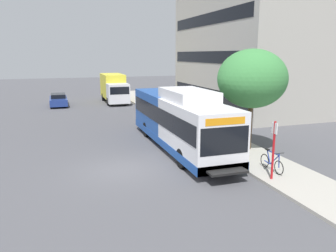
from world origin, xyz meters
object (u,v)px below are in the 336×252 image
at_px(box_truck_background, 114,88).
at_px(bicycle_parked, 272,162).
at_px(bus_stop_sign_pole, 274,146).
at_px(parked_car_far_lane, 58,100).
at_px(transit_bus, 179,120).
at_px(street_tree_near_stop, 252,79).

bearing_deg(box_truck_background, bicycle_parked, -83.41).
xyz_separation_m(bus_stop_sign_pole, parked_car_far_lane, (-8.63, 26.30, -0.99)).
distance_m(bicycle_parked, parked_car_far_lane, 27.04).
bearing_deg(transit_bus, box_truck_background, 91.20).
bearing_deg(box_truck_background, parked_car_far_lane, -173.15).
relative_size(bicycle_parked, parked_car_far_lane, 0.39).
relative_size(street_tree_near_stop, parked_car_far_lane, 1.27).
xyz_separation_m(street_tree_near_stop, box_truck_background, (-4.07, 22.49, -2.45)).
relative_size(transit_bus, box_truck_background, 1.75).
bearing_deg(street_tree_near_stop, parked_car_far_lane, 115.37).
bearing_deg(bus_stop_sign_pole, transit_bus, 106.89).
distance_m(bus_stop_sign_pole, box_truck_background, 27.16).
relative_size(transit_bus, bicycle_parked, 6.96).
xyz_separation_m(bus_stop_sign_pole, box_truck_background, (-2.40, 27.05, 0.09)).
relative_size(bus_stop_sign_pole, bicycle_parked, 1.48).
height_order(bicycle_parked, parked_car_far_lane, parked_car_far_lane).
height_order(bicycle_parked, street_tree_near_stop, street_tree_near_stop).
relative_size(bus_stop_sign_pole, parked_car_far_lane, 0.58).
height_order(bus_stop_sign_pole, bicycle_parked, bus_stop_sign_pole).
bearing_deg(street_tree_near_stop, bicycle_parked, -105.95).
bearing_deg(bus_stop_sign_pole, parked_car_far_lane, 108.18).
distance_m(bicycle_parked, box_truck_background, 26.36).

